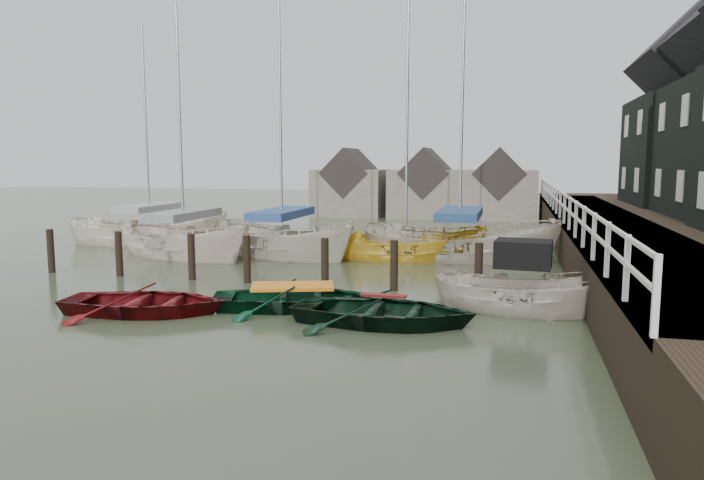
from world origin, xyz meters
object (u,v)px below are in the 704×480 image
(rowboat_dkgreen, at_px, (384,324))
(sailboat_d, at_px, (459,257))
(rowboat_green, at_px, (293,308))
(sailboat_e, at_px, (151,242))
(sailboat_c, at_px, (406,258))
(sailboat_b, at_px, (282,254))
(motorboat, at_px, (522,308))
(sailboat_a, at_px, (184,254))
(rowboat_red, at_px, (146,313))

(rowboat_dkgreen, height_order, sailboat_d, sailboat_d)
(rowboat_dkgreen, xyz_separation_m, sailboat_d, (0.83, 9.78, 0.06))
(rowboat_green, xyz_separation_m, rowboat_dkgreen, (2.45, -0.92, 0.00))
(rowboat_dkgreen, xyz_separation_m, sailboat_e, (-12.64, 10.90, 0.06))
(sailboat_c, distance_m, sailboat_e, 11.67)
(sailboat_d, bearing_deg, rowboat_dkgreen, 178.19)
(sailboat_d, height_order, sailboat_e, sailboat_d)
(sailboat_c, bearing_deg, sailboat_b, 87.03)
(sailboat_c, bearing_deg, rowboat_dkgreen, 179.69)
(rowboat_green, xyz_separation_m, motorboat, (5.42, 0.96, 0.10))
(rowboat_dkgreen, xyz_separation_m, sailboat_c, (-1.07, 9.30, 0.02))
(sailboat_c, xyz_separation_m, sailboat_d, (1.90, 0.48, 0.05))
(rowboat_dkgreen, distance_m, sailboat_b, 10.68)
(sailboat_b, bearing_deg, sailboat_d, -58.57)
(sailboat_e, bearing_deg, rowboat_green, -156.19)
(rowboat_green, xyz_separation_m, sailboat_e, (-10.18, 9.97, 0.06))
(sailboat_b, bearing_deg, sailboat_a, 131.11)
(sailboat_a, height_order, sailboat_e, sailboat_e)
(rowboat_green, xyz_separation_m, sailboat_b, (-3.32, 8.06, 0.06))
(sailboat_b, distance_m, sailboat_e, 7.12)
(rowboat_green, bearing_deg, rowboat_red, 94.55)
(sailboat_c, bearing_deg, rowboat_green, 163.77)
(motorboat, xyz_separation_m, sailboat_a, (-12.29, 6.04, -0.04))
(rowboat_dkgreen, height_order, sailboat_b, sailboat_b)
(sailboat_b, relative_size, sailboat_d, 0.86)
(motorboat, bearing_deg, rowboat_red, 110.41)
(rowboat_green, bearing_deg, sailboat_d, -38.72)
(rowboat_red, relative_size, rowboat_dkgreen, 0.95)
(sailboat_b, distance_m, sailboat_c, 4.71)
(sailboat_e, bearing_deg, rowboat_red, -170.13)
(rowboat_dkgreen, relative_size, motorboat, 0.94)
(motorboat, relative_size, sailboat_e, 0.41)
(sailboat_c, bearing_deg, rowboat_red, 147.92)
(motorboat, distance_m, sailboat_a, 13.69)
(sailboat_a, height_order, sailboat_b, sailboat_b)
(rowboat_green, height_order, sailboat_e, sailboat_e)
(motorboat, bearing_deg, sailboat_c, 33.92)
(rowboat_red, relative_size, sailboat_d, 0.30)
(sailboat_c, bearing_deg, sailboat_e, 75.26)
(sailboat_a, xyz_separation_m, sailboat_c, (8.25, 1.38, -0.04))
(rowboat_green, bearing_deg, motorboat, -98.34)
(sailboat_b, xyz_separation_m, sailboat_c, (4.70, 0.32, -0.04))
(rowboat_dkgreen, distance_m, motorboat, 3.51)
(motorboat, xyz_separation_m, sailboat_e, (-15.60, 9.01, -0.04))
(sailboat_a, xyz_separation_m, sailboat_b, (3.55, 1.06, 0.00))
(rowboat_green, height_order, motorboat, motorboat)
(sailboat_a, bearing_deg, sailboat_d, -56.70)
(sailboat_b, bearing_deg, sailboat_e, 98.93)
(rowboat_green, relative_size, motorboat, 0.88)
(rowboat_dkgreen, height_order, sailboat_c, sailboat_c)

